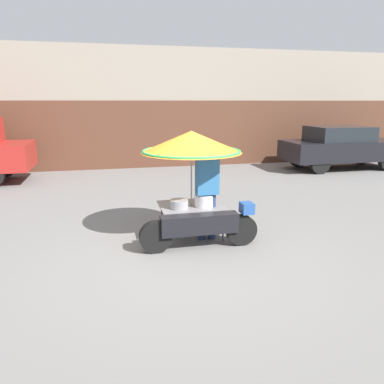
{
  "coord_description": "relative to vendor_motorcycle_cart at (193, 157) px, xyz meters",
  "views": [
    {
      "loc": [
        -1.21,
        -5.48,
        2.38
      ],
      "look_at": [
        0.24,
        0.7,
        0.83
      ],
      "focal_mm": 35.0,
      "sensor_mm": 36.0,
      "label": 1
    }
  ],
  "objects": [
    {
      "name": "parked_car",
      "position": [
        6.82,
        5.62,
        -0.66
      ],
      "size": [
        4.28,
        1.71,
        1.52
      ],
      "color": "black",
      "rests_on": "ground"
    },
    {
      "name": "shopfront_building",
      "position": [
        -0.24,
        8.48,
        0.66
      ],
      "size": [
        28.0,
        2.06,
        4.26
      ],
      "color": "gray",
      "rests_on": "ground"
    },
    {
      "name": "vendor_person",
      "position": [
        0.23,
        -0.11,
        -0.52
      ],
      "size": [
        0.38,
        0.22,
        1.66
      ],
      "color": "navy",
      "rests_on": "ground"
    },
    {
      "name": "ground_plane",
      "position": [
        -0.24,
        -0.68,
        -1.45
      ],
      "size": [
        36.0,
        36.0,
        0.0
      ],
      "primitive_type": "plane",
      "color": "slate"
    },
    {
      "name": "vendor_motorcycle_cart",
      "position": [
        0.0,
        0.0,
        0.0
      ],
      "size": [
        1.98,
        1.74,
        1.89
      ],
      "color": "black",
      "rests_on": "ground"
    }
  ]
}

